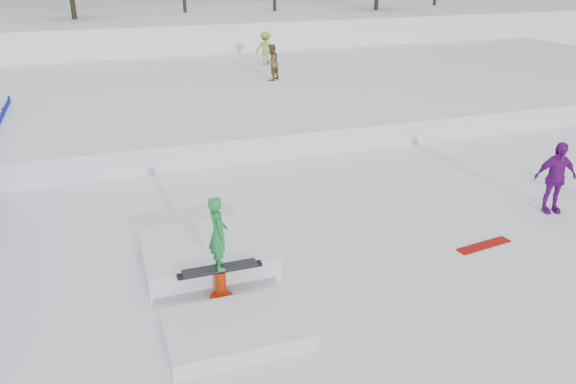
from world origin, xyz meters
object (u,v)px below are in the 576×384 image
object	(u,v)px
walker_olive	(272,62)
spectator_purple	(555,177)
jib_rail_feature	(214,270)
walker_ygreen	(266,48)

from	to	relation	value
walker_olive	spectator_purple	xyz separation A→B (m)	(3.01, -13.97, -0.67)
jib_rail_feature	spectator_purple	bearing A→B (deg)	3.76
walker_ygreen	spectator_purple	xyz separation A→B (m)	(2.15, -17.69, -0.70)
walker_olive	walker_ygreen	world-z (taller)	walker_ygreen
walker_olive	walker_ygreen	distance (m)	3.82
jib_rail_feature	walker_olive	bearing A→B (deg)	68.35
spectator_purple	jib_rail_feature	distance (m)	8.82
walker_olive	jib_rail_feature	world-z (taller)	walker_olive
walker_ygreen	spectator_purple	bearing A→B (deg)	120.81
walker_olive	walker_ygreen	size ratio (longest dim) A/B	0.96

